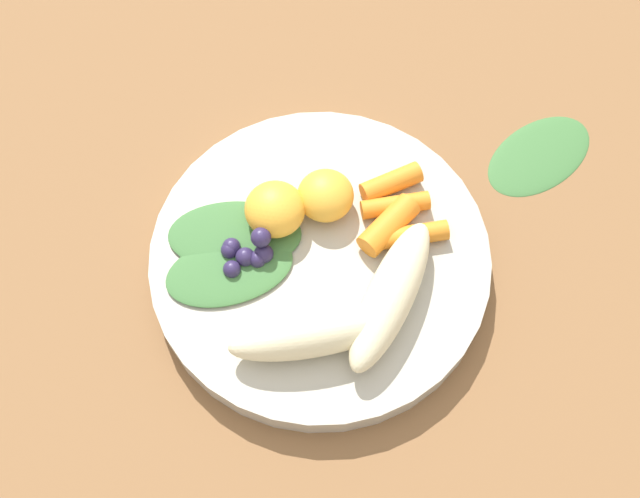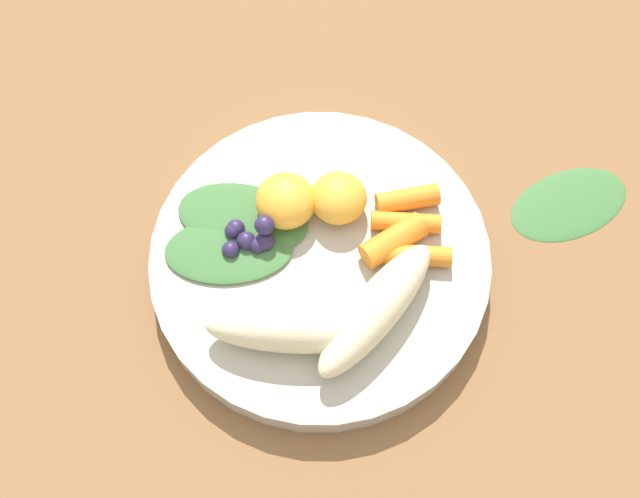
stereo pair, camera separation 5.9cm
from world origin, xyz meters
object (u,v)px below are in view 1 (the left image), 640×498
(bowl, at_px, (320,261))
(banana_peeled_right, at_px, (316,333))
(kale_leaf_stray, at_px, (540,154))
(banana_peeled_left, at_px, (390,295))
(orange_segment_near, at_px, (275,209))

(bowl, xyz_separation_m, banana_peeled_right, (-0.03, 0.06, 0.03))
(banana_peeled_right, bearing_deg, bowl, 76.80)
(banana_peeled_right, relative_size, kale_leaf_stray, 1.22)
(banana_peeled_left, xyz_separation_m, orange_segment_near, (0.10, -0.02, 0.00))
(banana_peeled_right, height_order, kale_leaf_stray, banana_peeled_right)
(banana_peeled_left, distance_m, orange_segment_near, 0.11)
(kale_leaf_stray, bearing_deg, bowl, 171.31)
(orange_segment_near, bearing_deg, kale_leaf_stray, -135.37)
(banana_peeled_left, relative_size, banana_peeled_right, 1.00)
(orange_segment_near, height_order, kale_leaf_stray, orange_segment_near)
(orange_segment_near, distance_m, kale_leaf_stray, 0.23)
(bowl, relative_size, orange_segment_near, 5.63)
(orange_segment_near, xyz_separation_m, kale_leaf_stray, (-0.16, -0.16, -0.04))
(bowl, distance_m, kale_leaf_stray, 0.21)
(bowl, bearing_deg, banana_peeled_left, 168.00)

